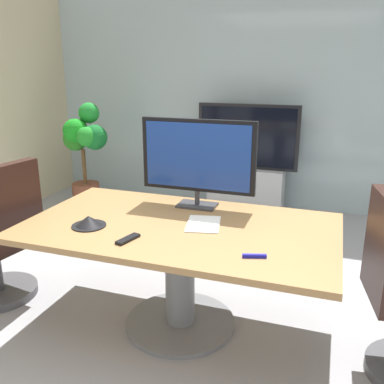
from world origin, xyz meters
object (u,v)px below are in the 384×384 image
at_px(potted_plant, 84,147).
at_px(remote_control, 128,239).
at_px(conference_table, 180,251).
at_px(tv_monitor, 198,158).
at_px(conference_phone, 89,222).
at_px(office_chair_left, 2,244).
at_px(wall_display_unit, 246,176).

bearing_deg(potted_plant, remote_control, -52.21).
relative_size(conference_table, tv_monitor, 2.39).
xyz_separation_m(potted_plant, remote_control, (1.82, -2.35, -0.02)).
height_order(conference_table, conference_phone, conference_phone).
bearing_deg(office_chair_left, conference_table, 103.34).
bearing_deg(conference_phone, potted_plant, 123.59).
bearing_deg(conference_table, remote_control, -120.18).
xyz_separation_m(conference_table, remote_control, (-0.20, -0.34, 0.20)).
bearing_deg(wall_display_unit, tv_monitor, -88.19).
distance_m(wall_display_unit, conference_phone, 2.77).
relative_size(office_chair_left, remote_control, 6.41).
bearing_deg(office_chair_left, remote_control, 87.82).
xyz_separation_m(tv_monitor, wall_display_unit, (-0.07, 2.10, -0.66)).
bearing_deg(remote_control, conference_phone, 174.77).
relative_size(tv_monitor, wall_display_unit, 0.64).
height_order(wall_display_unit, conference_phone, wall_display_unit).
xyz_separation_m(conference_phone, remote_control, (0.34, -0.12, -0.02)).
relative_size(tv_monitor, potted_plant, 0.64).
height_order(tv_monitor, remote_control, tv_monitor).
height_order(conference_table, office_chair_left, office_chair_left).
xyz_separation_m(tv_monitor, potted_plant, (-2.01, 1.61, -0.33)).
relative_size(tv_monitor, remote_control, 4.94).
bearing_deg(remote_control, office_chair_left, -175.92).
relative_size(office_chair_left, potted_plant, 0.84).
height_order(conference_phone, remote_control, conference_phone).
distance_m(conference_table, tv_monitor, 0.67).
bearing_deg(conference_table, conference_phone, -158.33).
bearing_deg(conference_phone, remote_control, -19.90).
bearing_deg(office_chair_left, tv_monitor, 119.06).
xyz_separation_m(conference_table, tv_monitor, (-0.01, 0.40, 0.55)).
distance_m(tv_monitor, remote_control, 0.84).
distance_m(conference_table, wall_display_unit, 2.50).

